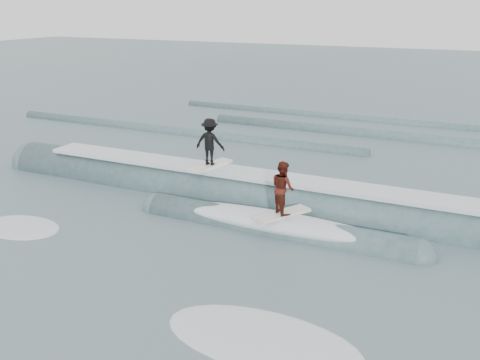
% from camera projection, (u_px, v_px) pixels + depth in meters
% --- Properties ---
extents(ground, '(160.00, 160.00, 0.00)m').
position_uv_depth(ground, '(164.00, 269.00, 14.83)').
color(ground, '#415B5F').
rests_on(ground, ground).
extents(breaking_wave, '(23.59, 3.79, 2.03)m').
position_uv_depth(breaking_wave, '(255.00, 204.00, 19.47)').
color(breaking_wave, '#325554').
rests_on(breaking_wave, ground).
extents(surfer_black, '(1.19, 2.07, 1.87)m').
position_uv_depth(surfer_black, '(210.00, 144.00, 20.01)').
color(surfer_black, white).
rests_on(surfer_black, ground).
extents(surfer_red, '(1.47, 2.01, 1.80)m').
position_uv_depth(surfer_red, '(283.00, 190.00, 16.78)').
color(surfer_red, silver).
rests_on(surfer_red, ground).
extents(whitewater, '(13.19, 7.00, 0.10)m').
position_uv_depth(whitewater, '(158.00, 315.00, 12.62)').
color(whitewater, white).
rests_on(whitewater, ground).
extents(far_swells, '(33.81, 8.65, 0.80)m').
position_uv_depth(far_swells, '(311.00, 131.00, 30.59)').
color(far_swells, '#325554').
rests_on(far_swells, ground).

